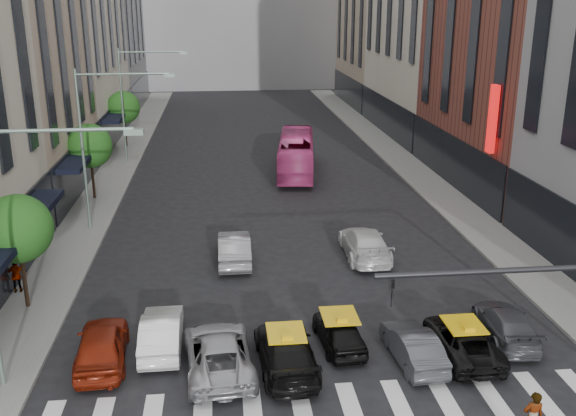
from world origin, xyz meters
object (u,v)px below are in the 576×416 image
object	(u,v)px
car_red	(101,345)
car_white_front	(162,331)
streetlamp_mid	(98,128)
pedestrian_far	(17,276)
streetlamp_near	(10,224)
taxi_center	(339,331)
streetlamp_far	(134,90)
taxi_left	(286,351)
bus	(296,154)

from	to	relation	value
car_red	car_white_front	bearing A→B (deg)	-162.13
streetlamp_mid	pedestrian_far	xyz separation A→B (m)	(-2.56, -8.53, -4.97)
streetlamp_near	taxi_center	distance (m)	12.26
streetlamp_mid	streetlamp_far	bearing A→B (deg)	90.00
streetlamp_far	pedestrian_far	distance (m)	25.16
streetlamp_far	taxi_left	xyz separation A→B (m)	(8.78, -31.82, -5.20)
car_white_front	bus	distance (m)	26.78
taxi_center	pedestrian_far	distance (m)	14.77
streetlamp_far	taxi_left	size ratio (longest dim) A/B	1.86
taxi_left	car_white_front	bearing A→B (deg)	-25.43
streetlamp_mid	car_white_front	size ratio (longest dim) A/B	2.13
car_red	bus	xyz separation A→B (m)	(10.26, 26.33, 0.74)
streetlamp_near	car_red	distance (m)	5.73
streetlamp_near	bus	distance (m)	30.56
streetlamp_near	pedestrian_far	bearing A→B (deg)	108.88
taxi_left	taxi_center	distance (m)	2.56
car_red	taxi_left	xyz separation A→B (m)	(6.62, -1.06, -0.05)
streetlamp_mid	bus	distance (m)	17.54
streetlamp_near	bus	bearing A→B (deg)	65.74
bus	pedestrian_far	bearing A→B (deg)	61.06
streetlamp_mid	bus	bearing A→B (deg)	42.95
streetlamp_mid	streetlamp_far	size ratio (longest dim) A/B	1.00
car_white_front	taxi_center	bearing A→B (deg)	174.32
taxi_center	car_red	bearing A→B (deg)	-2.91
car_red	pedestrian_far	world-z (taller)	pedestrian_far
streetlamp_near	streetlamp_far	distance (m)	32.00
car_white_front	taxi_left	xyz separation A→B (m)	(4.54, -1.90, 0.01)
streetlamp_far	car_red	distance (m)	31.26
streetlamp_far	bus	world-z (taller)	streetlamp_far
car_white_front	taxi_center	world-z (taller)	car_white_front
bus	pedestrian_far	world-z (taller)	bus
taxi_center	pedestrian_far	bearing A→B (deg)	-28.53
car_red	taxi_left	world-z (taller)	car_red
streetlamp_mid	car_red	bearing A→B (deg)	-81.66
car_white_front	streetlamp_far	bearing A→B (deg)	-82.86
streetlamp_mid	taxi_left	size ratio (longest dim) A/B	1.86
taxi_center	streetlamp_far	bearing A→B (deg)	-75.00
car_red	car_white_front	world-z (taller)	car_red
streetlamp_far	taxi_center	world-z (taller)	streetlamp_far
taxi_left	pedestrian_far	bearing A→B (deg)	-35.46
streetlamp_far	streetlamp_mid	bearing A→B (deg)	-90.00
streetlamp_far	car_red	bearing A→B (deg)	-85.98
streetlamp_near	car_red	xyz separation A→B (m)	(2.16, 1.24, -5.16)
pedestrian_far	taxi_center	bearing A→B (deg)	147.52
streetlamp_far	streetlamp_near	bearing A→B (deg)	-90.00
streetlamp_mid	streetlamp_far	distance (m)	16.00
taxi_center	bus	distance (m)	26.10
car_white_front	taxi_left	bearing A→B (deg)	156.35
streetlamp_far	car_white_front	xyz separation A→B (m)	(4.24, -29.92, -5.21)
streetlamp_far	pedestrian_far	xyz separation A→B (m)	(-2.56, -24.53, -4.97)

